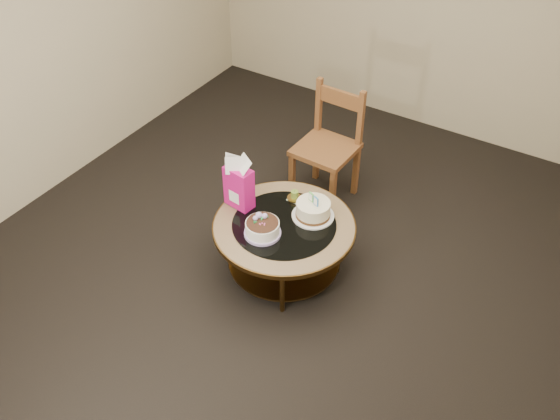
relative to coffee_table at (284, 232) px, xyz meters
The scene contains 8 objects.
ground 0.38m from the coffee_table, 164.05° to the left, with size 5.00×5.00×0.00m, color black.
room_walls 1.16m from the coffee_table, 164.05° to the left, with size 4.52×5.02×2.61m.
coffee_table is the anchor object (origin of this frame).
decorated_cake 0.23m from the coffee_table, 112.51° to the right, with size 0.26×0.26×0.15m.
cream_cake 0.26m from the coffee_table, 53.30° to the left, with size 0.30×0.30×0.19m.
gift_bag 0.48m from the coffee_table, behind, with size 0.22×0.17×0.42m.
pillar_candle 0.30m from the coffee_table, 106.10° to the left, with size 0.11×0.11×0.08m.
dining_chair 1.00m from the coffee_table, 100.38° to the left, with size 0.47×0.47×0.98m.
Camera 1 is at (1.73, -2.82, 3.36)m, focal length 40.00 mm.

